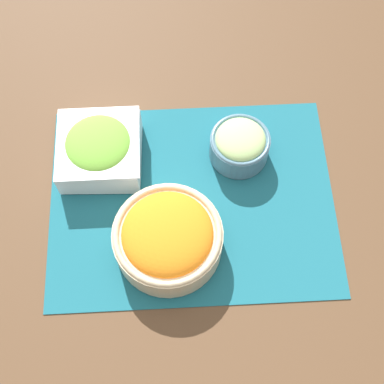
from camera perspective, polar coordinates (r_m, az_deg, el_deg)
ground_plane at (r=1.01m, az=0.00°, el=-0.81°), size 3.00×3.00×0.00m
placemat at (r=1.01m, az=0.00°, el=-0.77°), size 0.53×0.41×0.00m
cucumber_bowl at (r=1.02m, az=5.12°, el=5.09°), size 0.11×0.11×0.07m
carrot_bowl at (r=0.93m, az=-2.60°, el=-4.87°), size 0.19×0.19×0.09m
lettuce_bowl at (r=1.03m, az=-9.83°, el=4.55°), size 0.16×0.16×0.08m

